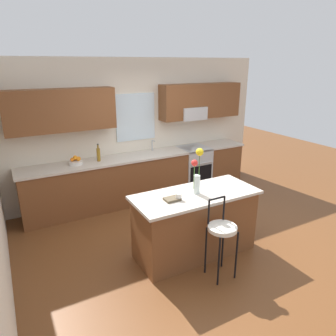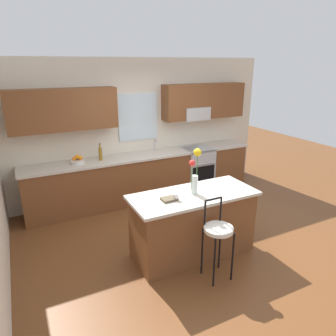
{
  "view_description": "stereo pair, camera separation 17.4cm",
  "coord_description": "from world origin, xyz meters",
  "views": [
    {
      "loc": [
        -2.33,
        -3.58,
        2.6
      ],
      "look_at": [
        -0.07,
        0.55,
        1.0
      ],
      "focal_mm": 33.19,
      "sensor_mm": 36.0,
      "label": 1
    },
    {
      "loc": [
        -2.17,
        -3.66,
        2.6
      ],
      "look_at": [
        -0.07,
        0.55,
        1.0
      ],
      "focal_mm": 33.19,
      "sensor_mm": 36.0,
      "label": 2
    }
  ],
  "objects": [
    {
      "name": "ground_plane",
      "position": [
        0.0,
        0.0,
        0.0
      ],
      "size": [
        14.0,
        14.0,
        0.0
      ],
      "primitive_type": "plane",
      "color": "brown"
    },
    {
      "name": "back_wall_assembly",
      "position": [
        0.02,
        1.98,
        1.51
      ],
      "size": [
        5.6,
        0.5,
        2.7
      ],
      "color": "beige",
      "rests_on": "ground"
    },
    {
      "name": "counter_run",
      "position": [
        0.0,
        1.7,
        0.47
      ],
      "size": [
        4.56,
        0.64,
        0.92
      ],
      "color": "brown",
      "rests_on": "ground"
    },
    {
      "name": "sink_faucet",
      "position": [
        0.29,
        1.84,
        1.06
      ],
      "size": [
        0.02,
        0.13,
        0.23
      ],
      "color": "#B7BABC",
      "rests_on": "counter_run"
    },
    {
      "name": "oven_range",
      "position": [
        1.16,
        1.68,
        0.46
      ],
      "size": [
        0.6,
        0.64,
        0.92
      ],
      "color": "#B7BABC",
      "rests_on": "ground"
    },
    {
      "name": "kitchen_island",
      "position": [
        -0.14,
        -0.36,
        0.46
      ],
      "size": [
        1.74,
        0.75,
        0.92
      ],
      "color": "brown",
      "rests_on": "ground"
    },
    {
      "name": "bar_stool_near",
      "position": [
        -0.14,
        -0.95,
        0.64
      ],
      "size": [
        0.36,
        0.36,
        1.04
      ],
      "color": "black",
      "rests_on": "ground"
    },
    {
      "name": "flower_vase",
      "position": [
        -0.13,
        -0.36,
        1.23
      ],
      "size": [
        0.17,
        0.1,
        0.63
      ],
      "color": "silver",
      "rests_on": "kitchen_island"
    },
    {
      "name": "mug_ceramic",
      "position": [
        -0.45,
        -0.43,
        0.97
      ],
      "size": [
        0.08,
        0.08,
        0.09
      ],
      "primitive_type": "cylinder",
      "color": "silver",
      "rests_on": "kitchen_island"
    },
    {
      "name": "cookbook",
      "position": [
        -0.53,
        -0.4,
        0.94
      ],
      "size": [
        0.2,
        0.15,
        0.03
      ],
      "primitive_type": "cube",
      "color": "brown",
      "rests_on": "kitchen_island"
    },
    {
      "name": "fruit_bowl_oranges",
      "position": [
        -1.27,
        1.7,
        0.97
      ],
      "size": [
        0.24,
        0.24,
        0.16
      ],
      "color": "silver",
      "rests_on": "counter_run"
    },
    {
      "name": "bottle_olive_oil",
      "position": [
        -0.86,
        1.7,
        1.05
      ],
      "size": [
        0.06,
        0.06,
        0.31
      ],
      "color": "olive",
      "rests_on": "counter_run"
    }
  ]
}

